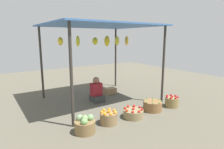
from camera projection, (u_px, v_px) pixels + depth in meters
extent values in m
plane|color=#5F5A4B|center=(101.00, 100.00, 6.19)|extent=(14.00, 14.00, 0.00)
cylinder|color=#38332D|center=(71.00, 76.00, 4.13)|extent=(0.07, 0.07, 2.33)
cylinder|color=#38332D|center=(163.00, 65.00, 5.76)|extent=(0.07, 0.07, 2.33)
cylinder|color=#38332D|center=(41.00, 64.00, 6.17)|extent=(0.07, 0.07, 2.33)
cylinder|color=#38332D|center=(116.00, 58.00, 7.79)|extent=(0.07, 0.07, 2.33)
cube|color=#4071B7|center=(100.00, 25.00, 5.73)|extent=(3.25, 2.81, 0.04)
ellipsoid|color=yellow|center=(60.00, 41.00, 5.57)|extent=(0.16, 0.16, 0.23)
ellipsoid|color=yellow|center=(78.00, 41.00, 5.58)|extent=(0.11, 0.11, 0.31)
ellipsoid|color=yellow|center=(95.00, 41.00, 5.72)|extent=(0.17, 0.17, 0.22)
ellipsoid|color=yellow|center=(107.00, 41.00, 5.84)|extent=(0.16, 0.16, 0.32)
ellipsoid|color=yellow|center=(117.00, 41.00, 6.20)|extent=(0.14, 0.14, 0.30)
ellipsoid|color=yellow|center=(127.00, 41.00, 6.37)|extent=(0.12, 0.12, 0.30)
cube|color=#393C3C|center=(97.00, 98.00, 6.05)|extent=(0.36, 0.44, 0.18)
cube|color=maroon|center=(96.00, 89.00, 6.04)|extent=(0.34, 0.22, 0.40)
sphere|color=#94614D|center=(96.00, 80.00, 5.98)|extent=(0.21, 0.21, 0.21)
cylinder|color=olive|center=(85.00, 127.00, 4.05)|extent=(0.44, 0.44, 0.26)
sphere|color=#809F5D|center=(85.00, 118.00, 4.01)|extent=(0.15, 0.15, 0.15)
sphere|color=#77A467|center=(90.00, 118.00, 4.09)|extent=(0.15, 0.15, 0.15)
sphere|color=gray|center=(80.00, 118.00, 4.07)|extent=(0.15, 0.15, 0.15)
sphere|color=#76A45D|center=(84.00, 122.00, 3.89)|extent=(0.15, 0.15, 0.15)
cylinder|color=olive|center=(109.00, 118.00, 4.47)|extent=(0.41, 0.41, 0.27)
sphere|color=orange|center=(109.00, 111.00, 4.43)|extent=(0.08, 0.08, 0.08)
sphere|color=orange|center=(114.00, 110.00, 4.52)|extent=(0.08, 0.08, 0.08)
sphere|color=orange|center=(109.00, 109.00, 4.59)|extent=(0.08, 0.08, 0.08)
sphere|color=orange|center=(104.00, 110.00, 4.54)|extent=(0.08, 0.08, 0.08)
sphere|color=orange|center=(102.00, 112.00, 4.41)|extent=(0.08, 0.08, 0.08)
sphere|color=orange|center=(105.00, 114.00, 4.30)|extent=(0.08, 0.08, 0.08)
sphere|color=orange|center=(111.00, 114.00, 4.29)|extent=(0.08, 0.08, 0.08)
sphere|color=orange|center=(115.00, 113.00, 4.39)|extent=(0.08, 0.08, 0.08)
cylinder|color=#8E7D56|center=(133.00, 114.00, 4.82)|extent=(0.51, 0.51, 0.21)
sphere|color=red|center=(133.00, 109.00, 4.79)|extent=(0.07, 0.07, 0.07)
sphere|color=red|center=(140.00, 107.00, 4.91)|extent=(0.07, 0.07, 0.07)
sphere|color=red|center=(134.00, 106.00, 5.00)|extent=(0.07, 0.07, 0.07)
sphere|color=red|center=(128.00, 106.00, 4.97)|extent=(0.07, 0.07, 0.07)
sphere|color=red|center=(125.00, 108.00, 4.83)|extent=(0.07, 0.07, 0.07)
sphere|color=red|center=(127.00, 111.00, 4.68)|extent=(0.07, 0.07, 0.07)
sphere|color=red|center=(133.00, 112.00, 4.59)|extent=(0.07, 0.07, 0.07)
sphere|color=red|center=(139.00, 112.00, 4.62)|extent=(0.07, 0.07, 0.07)
sphere|color=red|center=(142.00, 110.00, 4.75)|extent=(0.07, 0.07, 0.07)
cylinder|color=olive|center=(153.00, 106.00, 5.28)|extent=(0.52, 0.52, 0.27)
sphere|color=#41912F|center=(153.00, 101.00, 5.25)|extent=(0.04, 0.04, 0.04)
sphere|color=#409026|center=(159.00, 99.00, 5.38)|extent=(0.04, 0.04, 0.04)
sphere|color=#2F8137|center=(153.00, 98.00, 5.48)|extent=(0.04, 0.04, 0.04)
sphere|color=green|center=(147.00, 99.00, 5.44)|extent=(0.04, 0.04, 0.04)
sphere|color=#398335|center=(144.00, 100.00, 5.29)|extent=(0.04, 0.04, 0.04)
sphere|color=#358433|center=(147.00, 102.00, 5.12)|extent=(0.04, 0.04, 0.04)
sphere|color=#2F862C|center=(153.00, 104.00, 5.02)|extent=(0.04, 0.04, 0.04)
sphere|color=#40802F|center=(159.00, 103.00, 5.06)|extent=(0.04, 0.04, 0.04)
sphere|color=#348333|center=(162.00, 101.00, 5.21)|extent=(0.04, 0.04, 0.04)
cylinder|color=olive|center=(172.00, 102.00, 5.57)|extent=(0.39, 0.39, 0.28)
sphere|color=red|center=(172.00, 96.00, 5.53)|extent=(0.07, 0.07, 0.07)
sphere|color=red|center=(175.00, 96.00, 5.62)|extent=(0.07, 0.07, 0.07)
sphere|color=#AF1D1F|center=(171.00, 95.00, 5.68)|extent=(0.07, 0.07, 0.07)
sphere|color=red|center=(167.00, 96.00, 5.64)|extent=(0.07, 0.07, 0.07)
sphere|color=#AE152D|center=(167.00, 97.00, 5.51)|extent=(0.07, 0.07, 0.07)
sphere|color=red|center=(171.00, 98.00, 5.40)|extent=(0.07, 0.07, 0.07)
sphere|color=#B21B2D|center=(176.00, 98.00, 5.39)|extent=(0.07, 0.07, 0.07)
sphere|color=#AC222B|center=(178.00, 97.00, 5.49)|extent=(0.07, 0.07, 0.07)
cube|color=#9C7A57|center=(110.00, 91.00, 6.85)|extent=(0.40, 0.28, 0.21)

